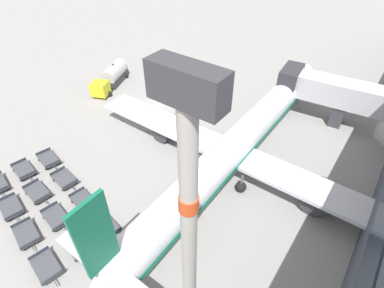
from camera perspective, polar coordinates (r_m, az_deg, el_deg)
The scene contains 16 objects.
ground_plane at distance 45.88m, azimuth -6.39°, elevation 7.46°, with size 500.00×500.00×0.00m, color gray.
jet_bridge at distance 44.40m, azimuth 29.32°, elevation 6.88°, with size 18.17×6.40×6.43m.
airplane at distance 33.80m, azimuth 8.51°, elevation -0.07°, with size 37.60×43.77×11.26m.
fuel_tanker_secondary at distance 52.25m, azimuth -14.97°, elevation 12.27°, with size 5.70×9.30×3.22m.
baggage_dolly_row_near_col_b at distance 35.21m, azimuth -31.25°, elevation -10.30°, with size 3.78×2.38×0.92m.
baggage_dolly_row_near_col_c at distance 32.26m, azimuth -29.02°, elevation -14.80°, with size 3.78×2.41×0.92m.
baggage_dolly_row_near_col_d at distance 29.51m, azimuth -26.02°, elevation -20.24°, with size 3.78×2.30×0.92m.
baggage_dolly_row_mid_a_col_a at distance 38.78m, azimuth -29.38°, elevation -4.33°, with size 3.77×2.23×0.92m.
baggage_dolly_row_mid_a_col_b at distance 35.45m, azimuth -27.37°, elevation -8.14°, with size 3.76×2.11×0.92m.
baggage_dolly_row_mid_a_col_c at distance 32.34m, azimuth -24.48°, elevation -12.56°, with size 3.77×2.23×0.92m.
baggage_dolly_row_mid_a_col_d at distance 29.68m, azimuth -20.91°, elevation -17.49°, with size 3.77×2.21×0.92m.
baggage_dolly_row_mid_b_col_a at distance 38.96m, azimuth -25.65°, elevation -2.62°, with size 3.78×2.32×0.92m.
baggage_dolly_row_mid_b_col_b at distance 35.67m, azimuth -23.12°, elevation -6.15°, with size 3.76×2.12×0.92m.
baggage_dolly_row_mid_b_col_c at distance 32.66m, azimuth -19.90°, elevation -10.23°, with size 3.77×2.24×0.92m.
baggage_dolly_row_mid_b_col_d at distance 30.15m, azimuth -16.20°, elevation -14.66°, with size 3.77×2.24×0.92m.
apron_light_mast at distance 13.53m, azimuth -0.50°, elevation -23.58°, with size 2.00×0.70×21.41m.
Camera 1 is at (27.00, -28.10, 24.21)m, focal length 28.00 mm.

